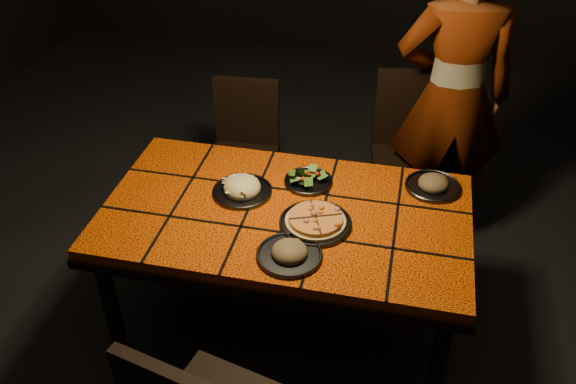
% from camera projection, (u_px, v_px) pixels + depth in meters
% --- Properties ---
extents(room_shell, '(6.04, 7.04, 3.08)m').
position_uv_depth(room_shell, '(285.00, 49.00, 2.22)').
color(room_shell, black).
rests_on(room_shell, ground).
extents(dining_table, '(1.62, 0.92, 0.75)m').
position_uv_depth(dining_table, '(285.00, 224.00, 2.71)').
color(dining_table, '#E04D07').
rests_on(dining_table, ground).
extents(chair_far_left, '(0.41, 0.41, 0.85)m').
position_uv_depth(chair_far_left, '(245.00, 142.00, 3.62)').
color(chair_far_left, black).
rests_on(chair_far_left, ground).
extents(chair_far_right, '(0.50, 0.50, 0.95)m').
position_uv_depth(chair_far_right, '(411.00, 143.00, 3.50)').
color(chair_far_right, black).
rests_on(chair_far_right, ground).
extents(diner, '(0.70, 0.52, 1.76)m').
position_uv_depth(diner, '(452.00, 98.00, 3.24)').
color(diner, brown).
rests_on(diner, ground).
extents(plate_pizza, '(0.34, 0.34, 0.04)m').
position_uv_depth(plate_pizza, '(315.00, 222.00, 2.58)').
color(plate_pizza, '#3C3D42').
rests_on(plate_pizza, dining_table).
extents(plate_pasta, '(0.27, 0.27, 0.09)m').
position_uv_depth(plate_pasta, '(242.00, 189.00, 2.76)').
color(plate_pasta, '#3C3D42').
rests_on(plate_pasta, dining_table).
extents(plate_salad, '(0.23, 0.23, 0.07)m').
position_uv_depth(plate_salad, '(308.00, 178.00, 2.82)').
color(plate_salad, '#3C3D42').
rests_on(plate_salad, dining_table).
extents(plate_mushroom_a, '(0.27, 0.27, 0.09)m').
position_uv_depth(plate_mushroom_a, '(289.00, 252.00, 2.41)').
color(plate_mushroom_a, '#3C3D42').
rests_on(plate_mushroom_a, dining_table).
extents(plate_mushroom_b, '(0.25, 0.25, 0.08)m').
position_uv_depth(plate_mushroom_b, '(433.00, 184.00, 2.79)').
color(plate_mushroom_b, '#3C3D42').
rests_on(plate_mushroom_b, dining_table).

